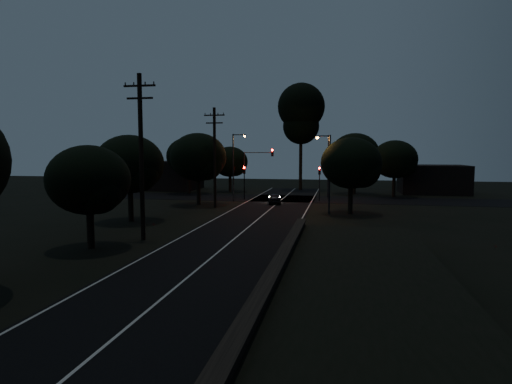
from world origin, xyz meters
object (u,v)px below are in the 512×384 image
(utility_pole_far, at_px, (215,156))
(streetlight_b, at_px, (327,162))
(car, at_px, (275,199))
(streetlight_a, at_px, (235,162))
(signal_left, at_px, (244,177))
(streetlight_c, at_px, (328,168))
(tall_pine, at_px, (301,113))
(utility_pole_mid, at_px, (141,154))
(signal_right, at_px, (319,178))
(signal_mast, at_px, (258,165))

(utility_pole_far, distance_m, streetlight_b, 16.51)
(car, bearing_deg, streetlight_a, -25.39)
(signal_left, xyz_separation_m, streetlight_c, (10.43, -9.99, 1.51))
(streetlight_a, distance_m, streetlight_b, 12.19)
(signal_left, relative_size, streetlight_b, 0.51)
(tall_pine, bearing_deg, streetlight_c, -79.07)
(utility_pole_far, bearing_deg, utility_pole_mid, -90.00)
(signal_left, bearing_deg, signal_right, 0.00)
(tall_pine, relative_size, signal_right, 3.99)
(utility_pole_far, bearing_deg, signal_right, 37.00)
(signal_right, height_order, streetlight_a, streetlight_a)
(tall_pine, xyz_separation_m, signal_left, (-5.60, -15.01, -8.97))
(car, bearing_deg, streetlight_b, -135.92)
(streetlight_a, xyz_separation_m, car, (5.03, -1.47, -4.06))
(utility_pole_mid, relative_size, streetlight_b, 1.38)
(signal_mast, bearing_deg, streetlight_b, 25.99)
(signal_mast, bearing_deg, signal_left, -179.87)
(utility_pole_far, xyz_separation_m, streetlight_a, (0.69, 6.00, -0.85))
(utility_pole_mid, distance_m, signal_right, 27.30)
(tall_pine, height_order, signal_left, tall_pine)
(signal_left, bearing_deg, car, -38.65)
(utility_pole_mid, distance_m, car, 22.87)
(signal_left, relative_size, signal_mast, 0.66)
(utility_pole_mid, bearing_deg, signal_left, 86.79)
(signal_right, distance_m, car, 6.39)
(signal_left, bearing_deg, utility_pole_mid, -93.21)
(utility_pole_mid, bearing_deg, utility_pole_far, 90.00)
(utility_pole_far, bearing_deg, signal_left, 80.06)
(utility_pole_far, height_order, streetlight_a, utility_pole_far)
(streetlight_a, bearing_deg, signal_mast, 39.77)
(utility_pole_far, xyz_separation_m, streetlight_c, (11.83, -2.00, -1.13))
(utility_pole_mid, distance_m, signal_mast, 25.22)
(streetlight_c, bearing_deg, streetlight_a, 144.31)
(utility_pole_far, distance_m, tall_pine, 24.86)
(utility_pole_mid, relative_size, signal_left, 2.68)
(streetlight_a, relative_size, car, 2.35)
(signal_left, height_order, car, signal_left)
(utility_pole_mid, relative_size, streetlight_a, 1.38)
(car, bearing_deg, signal_mast, -61.82)
(utility_pole_mid, distance_m, streetlight_b, 31.15)
(utility_pole_mid, xyz_separation_m, signal_right, (10.60, 24.99, -2.90))
(signal_left, xyz_separation_m, streetlight_b, (9.91, 4.01, 1.80))
(utility_pole_far, bearing_deg, streetlight_b, 46.70)
(tall_pine, distance_m, streetlight_c, 26.53)
(tall_pine, bearing_deg, signal_right, -76.51)
(utility_pole_mid, xyz_separation_m, tall_pine, (7.00, 40.00, 6.07))
(utility_pole_mid, height_order, signal_mast, utility_pole_mid)
(utility_pole_mid, bearing_deg, signal_right, 67.01)
(tall_pine, distance_m, signal_mast, 17.22)
(signal_right, xyz_separation_m, car, (-4.88, -3.46, -2.26))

